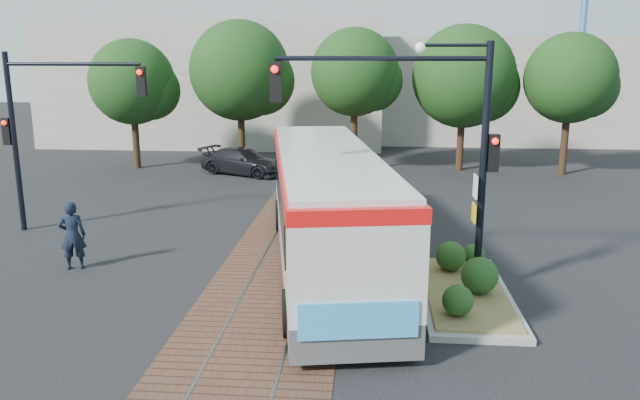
{
  "coord_description": "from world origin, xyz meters",
  "views": [
    {
      "loc": [
        2.42,
        -15.81,
        5.91
      ],
      "look_at": [
        0.89,
        2.52,
        1.6
      ],
      "focal_mm": 35.0,
      "sensor_mm": 36.0,
      "label": 1
    }
  ],
  "objects_px": {
    "signal_pole_left": "(45,118)",
    "officer": "(72,235)",
    "signal_pole_main": "(433,130)",
    "parked_car": "(243,161)",
    "traffic_island": "(465,284)",
    "city_bus": "(326,203)"
  },
  "relations": [
    {
      "from": "signal_pole_left",
      "to": "officer",
      "type": "xyz_separation_m",
      "value": [
        2.5,
        -3.72,
        -2.89
      ]
    },
    {
      "from": "signal_pole_main",
      "to": "parked_car",
      "type": "height_order",
      "value": "signal_pole_main"
    },
    {
      "from": "signal_pole_left",
      "to": "officer",
      "type": "bearing_deg",
      "value": -56.17
    },
    {
      "from": "parked_car",
      "to": "traffic_island",
      "type": "bearing_deg",
      "value": -126.98
    },
    {
      "from": "officer",
      "to": "parked_car",
      "type": "height_order",
      "value": "officer"
    },
    {
      "from": "parked_car",
      "to": "signal_pole_left",
      "type": "bearing_deg",
      "value": -178.56
    },
    {
      "from": "parked_car",
      "to": "signal_pole_main",
      "type": "bearing_deg",
      "value": -129.58
    },
    {
      "from": "traffic_island",
      "to": "parked_car",
      "type": "relative_size",
      "value": 1.14
    },
    {
      "from": "city_bus",
      "to": "signal_pole_main",
      "type": "xyz_separation_m",
      "value": [
        2.68,
        -1.95,
        2.3
      ]
    },
    {
      "from": "signal_pole_main",
      "to": "officer",
      "type": "xyz_separation_m",
      "value": [
        -9.73,
        1.08,
        -3.18
      ]
    },
    {
      "from": "signal_pole_main",
      "to": "signal_pole_left",
      "type": "distance_m",
      "value": 13.14
    },
    {
      "from": "traffic_island",
      "to": "officer",
      "type": "xyz_separation_m",
      "value": [
        -10.69,
        1.17,
        0.65
      ]
    },
    {
      "from": "traffic_island",
      "to": "officer",
      "type": "distance_m",
      "value": 10.78
    },
    {
      "from": "traffic_island",
      "to": "signal_pole_main",
      "type": "height_order",
      "value": "signal_pole_main"
    },
    {
      "from": "signal_pole_main",
      "to": "signal_pole_left",
      "type": "bearing_deg",
      "value": 158.55
    },
    {
      "from": "traffic_island",
      "to": "city_bus",
      "type": "bearing_deg",
      "value": 150.68
    },
    {
      "from": "traffic_island",
      "to": "signal_pole_left",
      "type": "xyz_separation_m",
      "value": [
        -13.19,
        4.89,
        3.54
      ]
    },
    {
      "from": "city_bus",
      "to": "officer",
      "type": "height_order",
      "value": "city_bus"
    },
    {
      "from": "traffic_island",
      "to": "officer",
      "type": "relative_size",
      "value": 2.66
    },
    {
      "from": "parked_car",
      "to": "city_bus",
      "type": "bearing_deg",
      "value": -135.54
    },
    {
      "from": "signal_pole_left",
      "to": "city_bus",
      "type": "bearing_deg",
      "value": -16.62
    },
    {
      "from": "officer",
      "to": "parked_car",
      "type": "distance_m",
      "value": 14.57
    }
  ]
}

